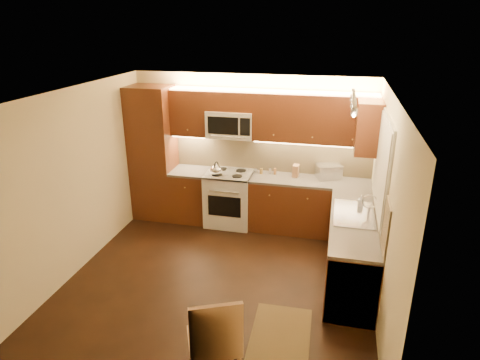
% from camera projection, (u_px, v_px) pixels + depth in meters
% --- Properties ---
extents(floor, '(4.00, 4.00, 0.01)m').
position_uv_depth(floor, '(220.00, 279.00, 5.74)').
color(floor, black).
rests_on(floor, ground).
extents(ceiling, '(4.00, 4.00, 0.01)m').
position_uv_depth(ceiling, '(216.00, 94.00, 4.85)').
color(ceiling, beige).
rests_on(ceiling, ground).
extents(wall_back, '(4.00, 0.01, 2.50)m').
position_uv_depth(wall_back, '(251.00, 149.00, 7.11)').
color(wall_back, beige).
rests_on(wall_back, ground).
extents(wall_front, '(4.00, 0.01, 2.50)m').
position_uv_depth(wall_front, '(152.00, 286.00, 3.48)').
color(wall_front, beige).
rests_on(wall_front, ground).
extents(wall_left, '(0.01, 4.00, 2.50)m').
position_uv_depth(wall_left, '(77.00, 181.00, 5.72)').
color(wall_left, beige).
rests_on(wall_left, ground).
extents(wall_right, '(0.01, 4.00, 2.50)m').
position_uv_depth(wall_right, '(385.00, 210.00, 4.87)').
color(wall_right, beige).
rests_on(wall_right, ground).
extents(pantry, '(0.70, 0.60, 2.30)m').
position_uv_depth(pantry, '(153.00, 154.00, 7.23)').
color(pantry, '#46230F').
rests_on(pantry, floor).
extents(base_cab_back_left, '(0.62, 0.60, 0.86)m').
position_uv_depth(base_cab_back_left, '(192.00, 196.00, 7.34)').
color(base_cab_back_left, '#46230F').
rests_on(base_cab_back_left, floor).
extents(counter_back_left, '(0.62, 0.60, 0.04)m').
position_uv_depth(counter_back_left, '(191.00, 171.00, 7.18)').
color(counter_back_left, '#3E3A38').
rests_on(counter_back_left, base_cab_back_left).
extents(base_cab_back_right, '(1.92, 0.60, 0.86)m').
position_uv_depth(base_cab_back_right, '(309.00, 207.00, 6.91)').
color(base_cab_back_right, '#46230F').
rests_on(base_cab_back_right, floor).
extents(counter_back_right, '(1.92, 0.60, 0.04)m').
position_uv_depth(counter_back_right, '(310.00, 181.00, 6.75)').
color(counter_back_right, '#3E3A38').
rests_on(counter_back_right, base_cab_back_right).
extents(base_cab_right, '(0.60, 2.00, 0.86)m').
position_uv_depth(base_cab_right, '(351.00, 251.00, 5.59)').
color(base_cab_right, '#46230F').
rests_on(base_cab_right, floor).
extents(counter_right, '(0.60, 2.00, 0.04)m').
position_uv_depth(counter_right, '(354.00, 221.00, 5.43)').
color(counter_right, '#3E3A38').
rests_on(counter_right, base_cab_right).
extents(dishwasher, '(0.58, 0.60, 0.84)m').
position_uv_depth(dishwasher, '(351.00, 281.00, 4.95)').
color(dishwasher, silver).
rests_on(dishwasher, floor).
extents(backsplash_back, '(3.30, 0.02, 0.60)m').
position_uv_depth(backsplash_back, '(271.00, 154.00, 7.05)').
color(backsplash_back, tan).
rests_on(backsplash_back, wall_back).
extents(backsplash_right, '(0.02, 2.00, 0.60)m').
position_uv_depth(backsplash_right, '(381.00, 200.00, 5.25)').
color(backsplash_right, tan).
rests_on(backsplash_right, wall_right).
extents(upper_cab_back_left, '(0.62, 0.35, 0.75)m').
position_uv_depth(upper_cab_back_left, '(191.00, 112.00, 6.94)').
color(upper_cab_back_left, '#46230F').
rests_on(upper_cab_back_left, wall_back).
extents(upper_cab_back_right, '(1.92, 0.35, 0.75)m').
position_uv_depth(upper_cab_back_right, '(315.00, 118.00, 6.51)').
color(upper_cab_back_right, '#46230F').
rests_on(upper_cab_back_right, wall_back).
extents(upper_cab_bridge, '(0.76, 0.35, 0.31)m').
position_uv_depth(upper_cab_bridge, '(231.00, 101.00, 6.72)').
color(upper_cab_bridge, '#46230F').
rests_on(upper_cab_bridge, wall_back).
extents(upper_cab_right_corner, '(0.35, 0.50, 0.75)m').
position_uv_depth(upper_cab_right_corner, '(369.00, 128.00, 5.95)').
color(upper_cab_right_corner, '#46230F').
rests_on(upper_cab_right_corner, wall_right).
extents(stove, '(0.76, 0.65, 0.92)m').
position_uv_depth(stove, '(229.00, 198.00, 7.16)').
color(stove, silver).
rests_on(stove, floor).
extents(microwave, '(0.76, 0.38, 0.44)m').
position_uv_depth(microwave, '(231.00, 124.00, 6.84)').
color(microwave, silver).
rests_on(microwave, wall_back).
extents(window_frame, '(0.03, 1.44, 1.24)m').
position_uv_depth(window_frame, '(383.00, 166.00, 5.24)').
color(window_frame, silver).
rests_on(window_frame, wall_right).
extents(window_blinds, '(0.02, 1.36, 1.16)m').
position_uv_depth(window_blinds, '(381.00, 166.00, 5.25)').
color(window_blinds, silver).
rests_on(window_blinds, wall_right).
extents(sink, '(0.52, 0.86, 0.15)m').
position_uv_depth(sink, '(355.00, 209.00, 5.53)').
color(sink, silver).
rests_on(sink, counter_right).
extents(faucet, '(0.20, 0.04, 0.30)m').
position_uv_depth(faucet, '(369.00, 205.00, 5.46)').
color(faucet, silver).
rests_on(faucet, counter_right).
extents(track_light_bar, '(0.04, 1.20, 0.03)m').
position_uv_depth(track_light_bar, '(354.00, 97.00, 4.89)').
color(track_light_bar, silver).
rests_on(track_light_bar, ceiling).
extents(kettle, '(0.24, 0.24, 0.23)m').
position_uv_depth(kettle, '(216.00, 168.00, 6.86)').
color(kettle, silver).
rests_on(kettle, stove).
extents(toaster_oven, '(0.45, 0.40, 0.23)m').
position_uv_depth(toaster_oven, '(329.00, 171.00, 6.79)').
color(toaster_oven, silver).
rests_on(toaster_oven, counter_back_right).
extents(knife_block, '(0.10, 0.15, 0.20)m').
position_uv_depth(knife_block, '(296.00, 171.00, 6.86)').
color(knife_block, '#9F7248').
rests_on(knife_block, counter_back_right).
extents(spice_jar_a, '(0.05, 0.05, 0.09)m').
position_uv_depth(spice_jar_a, '(257.00, 171.00, 7.02)').
color(spice_jar_a, silver).
rests_on(spice_jar_a, counter_back_right).
extents(spice_jar_b, '(0.05, 0.05, 0.11)m').
position_uv_depth(spice_jar_b, '(275.00, 171.00, 6.97)').
color(spice_jar_b, brown).
rests_on(spice_jar_b, counter_back_right).
extents(spice_jar_c, '(0.06, 0.06, 0.10)m').
position_uv_depth(spice_jar_c, '(270.00, 171.00, 7.00)').
color(spice_jar_c, silver).
rests_on(spice_jar_c, counter_back_right).
extents(spice_jar_d, '(0.06, 0.06, 0.09)m').
position_uv_depth(spice_jar_d, '(261.00, 171.00, 7.00)').
color(spice_jar_d, olive).
rests_on(spice_jar_d, counter_back_right).
extents(soap_bottle, '(0.09, 0.09, 0.17)m').
position_uv_depth(soap_bottle, '(361.00, 201.00, 5.75)').
color(soap_bottle, silver).
rests_on(soap_bottle, counter_right).
extents(rug, '(0.68, 0.99, 0.01)m').
position_uv_depth(rug, '(281.00, 334.00, 4.72)').
color(rug, black).
rests_on(rug, floor).
extents(dining_chair, '(0.62, 0.62, 1.06)m').
position_uv_depth(dining_chair, '(214.00, 339.00, 3.91)').
color(dining_chair, '#9F7248').
rests_on(dining_chair, floor).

